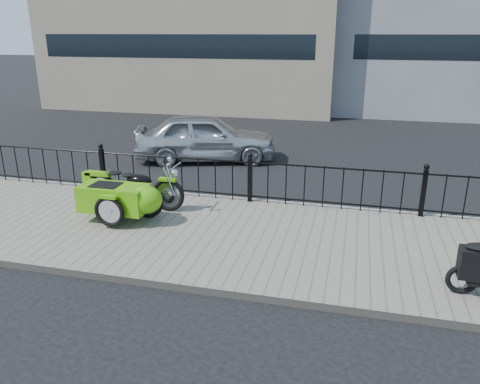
# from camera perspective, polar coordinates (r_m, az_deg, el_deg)

# --- Properties ---
(ground) EXTENTS (120.00, 120.00, 0.00)m
(ground) POSITION_cam_1_polar(r_m,az_deg,el_deg) (9.04, -0.65, -4.57)
(ground) COLOR black
(ground) RESTS_ON ground
(sidewalk) EXTENTS (30.00, 3.80, 0.12)m
(sidewalk) POSITION_cam_1_polar(r_m,az_deg,el_deg) (8.57, -1.51, -5.50)
(sidewalk) COLOR gray
(sidewalk) RESTS_ON ground
(curb) EXTENTS (30.00, 0.10, 0.12)m
(curb) POSITION_cam_1_polar(r_m,az_deg,el_deg) (10.31, 1.39, -1.16)
(curb) COLOR gray
(curb) RESTS_ON ground
(iron_fence) EXTENTS (14.11, 0.11, 1.08)m
(iron_fence) POSITION_cam_1_polar(r_m,az_deg,el_deg) (10.01, 1.23, 1.40)
(iron_fence) COLOR black
(iron_fence) RESTS_ON sidewalk
(motorcycle_sidecar) EXTENTS (2.28, 1.48, 0.98)m
(motorcycle_sidecar) POSITION_cam_1_polar(r_m,az_deg,el_deg) (9.31, -13.73, -0.49)
(motorcycle_sidecar) COLOR black
(motorcycle_sidecar) RESTS_ON sidewalk
(spare_tire) EXTENTS (0.53, 0.37, 0.57)m
(spare_tire) POSITION_cam_1_polar(r_m,az_deg,el_deg) (9.34, -11.03, -1.46)
(spare_tire) COLOR black
(spare_tire) RESTS_ON sidewalk
(sedan_car) EXTENTS (4.35, 2.70, 1.38)m
(sedan_car) POSITION_cam_1_polar(r_m,az_deg,el_deg) (13.76, -4.21, 6.67)
(sedan_car) COLOR silver
(sedan_car) RESTS_ON ground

